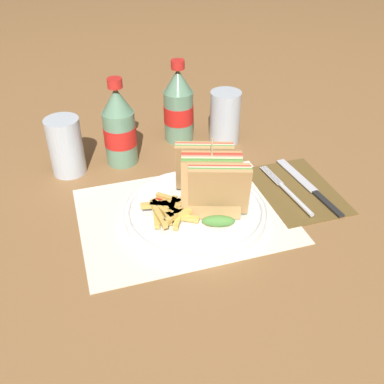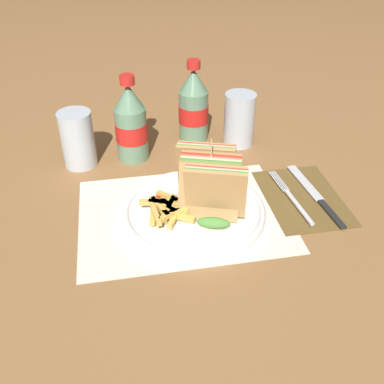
{
  "view_description": "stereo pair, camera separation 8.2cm",
  "coord_description": "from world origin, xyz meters",
  "px_view_note": "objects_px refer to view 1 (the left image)",
  "views": [
    {
      "loc": [
        -0.19,
        -0.61,
        0.52
      ],
      "look_at": [
        0.01,
        0.03,
        0.04
      ],
      "focal_mm": 42.0,
      "sensor_mm": 36.0,
      "label": 1
    },
    {
      "loc": [
        -0.11,
        -0.63,
        0.52
      ],
      "look_at": [
        0.01,
        0.03,
        0.04
      ],
      "focal_mm": 42.0,
      "sensor_mm": 36.0,
      "label": 2
    }
  ],
  "objects_px": {
    "glass_far": "(66,150)",
    "plate_main": "(195,211)",
    "knife": "(309,186)",
    "fork": "(291,194)",
    "club_sandwich": "(211,181)",
    "coke_bottle_near": "(119,128)",
    "coke_bottle_far": "(179,107)",
    "glass_near": "(225,121)"
  },
  "relations": [
    {
      "from": "glass_far",
      "to": "plate_main",
      "type": "bearing_deg",
      "value": -47.13
    },
    {
      "from": "knife",
      "to": "glass_far",
      "type": "bearing_deg",
      "value": 149.98
    },
    {
      "from": "plate_main",
      "to": "fork",
      "type": "distance_m",
      "value": 0.2
    },
    {
      "from": "club_sandwich",
      "to": "coke_bottle_near",
      "type": "height_order",
      "value": "coke_bottle_near"
    },
    {
      "from": "knife",
      "to": "glass_far",
      "type": "xyz_separation_m",
      "value": [
        -0.45,
        0.21,
        0.05
      ]
    },
    {
      "from": "coke_bottle_far",
      "to": "knife",
      "type": "bearing_deg",
      "value": -56.1
    },
    {
      "from": "coke_bottle_near",
      "to": "knife",
      "type": "bearing_deg",
      "value": -32.83
    },
    {
      "from": "glass_near",
      "to": "knife",
      "type": "bearing_deg",
      "value": -69.06
    },
    {
      "from": "club_sandwich",
      "to": "coke_bottle_near",
      "type": "relative_size",
      "value": 0.93
    },
    {
      "from": "plate_main",
      "to": "glass_far",
      "type": "bearing_deg",
      "value": 132.87
    },
    {
      "from": "knife",
      "to": "glass_near",
      "type": "relative_size",
      "value": 1.76
    },
    {
      "from": "fork",
      "to": "coke_bottle_far",
      "type": "height_order",
      "value": "coke_bottle_far"
    },
    {
      "from": "fork",
      "to": "glass_far",
      "type": "xyz_separation_m",
      "value": [
        -0.4,
        0.23,
        0.04
      ]
    },
    {
      "from": "glass_near",
      "to": "glass_far",
      "type": "height_order",
      "value": "same"
    },
    {
      "from": "glass_near",
      "to": "coke_bottle_near",
      "type": "bearing_deg",
      "value": -175.04
    },
    {
      "from": "plate_main",
      "to": "coke_bottle_far",
      "type": "bearing_deg",
      "value": 79.66
    },
    {
      "from": "coke_bottle_far",
      "to": "plate_main",
      "type": "bearing_deg",
      "value": -100.34
    },
    {
      "from": "plate_main",
      "to": "fork",
      "type": "bearing_deg",
      "value": -0.27
    },
    {
      "from": "club_sandwich",
      "to": "coke_bottle_far",
      "type": "xyz_separation_m",
      "value": [
        0.02,
        0.29,
        0.01
      ]
    },
    {
      "from": "coke_bottle_near",
      "to": "glass_near",
      "type": "relative_size",
      "value": 1.56
    },
    {
      "from": "fork",
      "to": "coke_bottle_far",
      "type": "bearing_deg",
      "value": 110.24
    },
    {
      "from": "glass_far",
      "to": "coke_bottle_far",
      "type": "bearing_deg",
      "value": 15.47
    },
    {
      "from": "club_sandwich",
      "to": "knife",
      "type": "xyz_separation_m",
      "value": [
        0.21,
        0.01,
        -0.06
      ]
    },
    {
      "from": "knife",
      "to": "glass_near",
      "type": "distance_m",
      "value": 0.26
    },
    {
      "from": "knife",
      "to": "coke_bottle_near",
      "type": "relative_size",
      "value": 1.13
    },
    {
      "from": "club_sandwich",
      "to": "fork",
      "type": "xyz_separation_m",
      "value": [
        0.16,
        -0.0,
        -0.06
      ]
    },
    {
      "from": "plate_main",
      "to": "glass_near",
      "type": "xyz_separation_m",
      "value": [
        0.15,
        0.25,
        0.04
      ]
    },
    {
      "from": "glass_far",
      "to": "fork",
      "type": "bearing_deg",
      "value": -29.18
    },
    {
      "from": "knife",
      "to": "fork",
      "type": "bearing_deg",
      "value": -168.47
    },
    {
      "from": "glass_near",
      "to": "glass_far",
      "type": "relative_size",
      "value": 1.0
    },
    {
      "from": "fork",
      "to": "club_sandwich",
      "type": "bearing_deg",
      "value": 173.63
    },
    {
      "from": "fork",
      "to": "coke_bottle_near",
      "type": "relative_size",
      "value": 0.95
    },
    {
      "from": "knife",
      "to": "coke_bottle_far",
      "type": "height_order",
      "value": "coke_bottle_far"
    },
    {
      "from": "plate_main",
      "to": "glass_near",
      "type": "bearing_deg",
      "value": 58.93
    },
    {
      "from": "coke_bottle_near",
      "to": "glass_far",
      "type": "bearing_deg",
      "value": -176.1
    },
    {
      "from": "glass_near",
      "to": "fork",
      "type": "bearing_deg",
      "value": -80.55
    },
    {
      "from": "knife",
      "to": "glass_near",
      "type": "xyz_separation_m",
      "value": [
        -0.09,
        0.24,
        0.05
      ]
    },
    {
      "from": "coke_bottle_far",
      "to": "fork",
      "type": "bearing_deg",
      "value": -64.68
    },
    {
      "from": "club_sandwich",
      "to": "glass_far",
      "type": "bearing_deg",
      "value": 137.13
    },
    {
      "from": "plate_main",
      "to": "knife",
      "type": "bearing_deg",
      "value": 3.23
    },
    {
      "from": "plate_main",
      "to": "coke_bottle_near",
      "type": "xyz_separation_m",
      "value": [
        -0.09,
        0.23,
        0.07
      ]
    },
    {
      "from": "fork",
      "to": "knife",
      "type": "bearing_deg",
      "value": 11.53
    }
  ]
}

